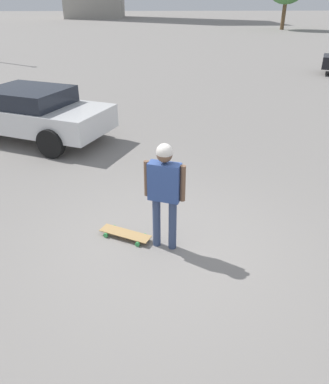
{
  "coord_description": "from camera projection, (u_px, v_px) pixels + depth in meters",
  "views": [
    {
      "loc": [
        4.85,
        -0.23,
        3.5
      ],
      "look_at": [
        0.0,
        0.0,
        0.96
      ],
      "focal_mm": 35.0,
      "sensor_mm": 36.0,
      "label": 1
    }
  ],
  "objects": [
    {
      "name": "ground_plane",
      "position": [
        164.0,
        246.0,
        5.92
      ],
      "size": [
        220.0,
        220.0,
        0.0
      ],
      "primitive_type": "plane",
      "color": "gray"
    },
    {
      "name": "person",
      "position": [
        164.0,
        185.0,
        5.43
      ],
      "size": [
        0.35,
        0.59,
        1.71
      ],
      "rotation": [
        0.0,
        0.0,
        1.21
      ],
      "color": "#38476B",
      "rests_on": "ground_plane"
    },
    {
      "name": "skateboard",
      "position": [
        125.0,
        234.0,
        6.09
      ],
      "size": [
        0.61,
        0.88,
        0.09
      ],
      "rotation": [
        0.0,
        0.0,
        -2.06
      ],
      "color": "tan",
      "rests_on": "ground_plane"
    },
    {
      "name": "car_parked_near",
      "position": [
        28.0,
        112.0,
        10.06
      ],
      "size": [
        3.57,
        4.87,
        1.39
      ],
      "rotation": [
        0.0,
        0.0,
        -2.0
      ],
      "color": "silver",
      "rests_on": "ground_plane"
    }
  ]
}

